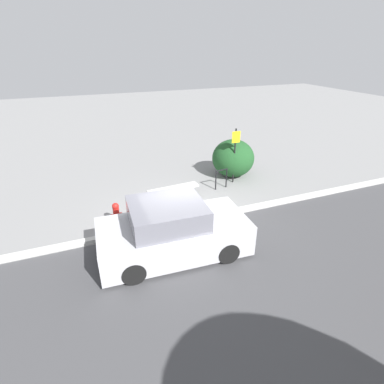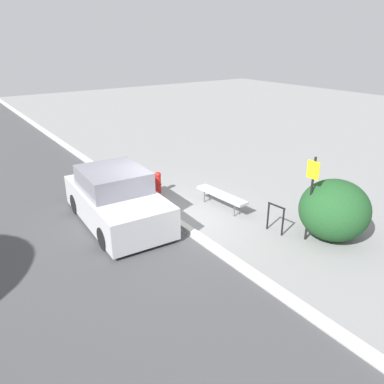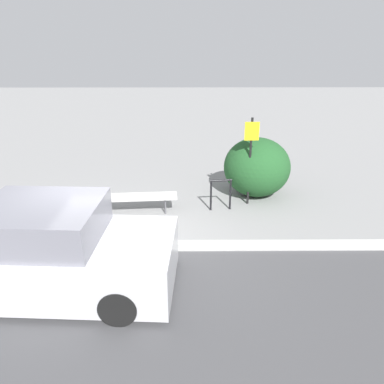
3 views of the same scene
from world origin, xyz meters
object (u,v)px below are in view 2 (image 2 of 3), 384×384
sign_post (311,192)px  parked_car_near (116,199)px  bike_rack (276,216)px  bench (221,195)px  fire_hydrant (158,182)px

sign_post → parked_car_near: (-3.87, -3.64, -0.69)m
sign_post → bike_rack: bearing=-153.9°
parked_car_near → bench: bearing=74.5°
sign_post → fire_hydrant: 5.42m
bike_rack → parked_car_near: (-3.11, -3.27, 0.20)m
sign_post → parked_car_near: bearing=-136.8°
bench → sign_post: sign_post is taller
bike_rack → fire_hydrant: bike_rack is taller
bench → parked_car_near: size_ratio=0.48×
bike_rack → parked_car_near: bearing=-133.6°
sign_post → parked_car_near: sign_post is taller
fire_hydrant → sign_post: bearing=17.0°
bike_rack → parked_car_near: 4.52m
bench → fire_hydrant: fire_hydrant is taller
bench → parked_car_near: (-1.03, -3.07, 0.26)m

